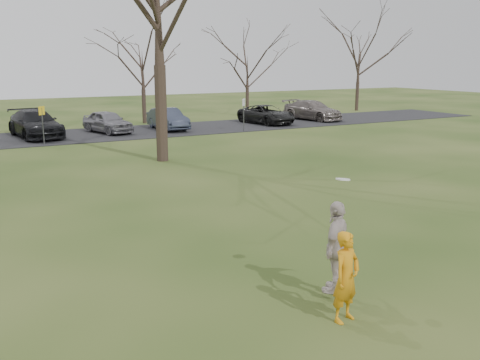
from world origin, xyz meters
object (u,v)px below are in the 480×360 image
at_px(car_4, 108,122).
at_px(car_6, 266,114).
at_px(player_defender, 346,277).
at_px(catching_play, 336,247).
at_px(car_5, 168,119).
at_px(car_7, 313,110).
at_px(car_3, 35,124).

distance_m(car_4, car_6, 11.15).
distance_m(player_defender, catching_play, 0.94).
bearing_deg(car_5, player_defender, -105.76).
distance_m(player_defender, car_6, 29.11).
height_order(car_6, catching_play, catching_play).
xyz_separation_m(car_5, car_7, (11.66, 0.30, 0.03)).
bearing_deg(car_3, player_defender, -94.25).
bearing_deg(car_7, car_5, 169.37).
bearing_deg(car_6, car_5, 170.48).
bearing_deg(car_5, car_4, 174.55).
xyz_separation_m(car_3, car_6, (15.32, -0.58, -0.13)).
relative_size(car_3, car_5, 1.29).
bearing_deg(catching_play, player_defender, -117.69).
bearing_deg(catching_play, car_5, 76.12).
height_order(player_defender, car_5, player_defender).
height_order(car_7, catching_play, catching_play).
distance_m(car_3, catching_play, 25.41).
relative_size(player_defender, catching_play, 0.74).
relative_size(car_3, car_7, 1.08).
bearing_deg(car_4, player_defender, -111.74).
height_order(car_5, car_6, car_5).
bearing_deg(car_4, car_6, -18.13).
distance_m(car_4, car_7, 15.50).
relative_size(car_4, catching_play, 1.85).
bearing_deg(catching_play, car_6, 61.45).
relative_size(car_6, catching_play, 2.15).
bearing_deg(car_5, catching_play, -105.28).
xyz_separation_m(car_4, car_7, (15.50, 0.03, 0.03)).
relative_size(car_3, catching_play, 2.46).
xyz_separation_m(car_4, car_6, (11.14, -0.47, -0.04)).
xyz_separation_m(player_defender, catching_play, (0.43, 0.81, 0.21)).
xyz_separation_m(car_4, car_5, (3.84, -0.27, -0.00)).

